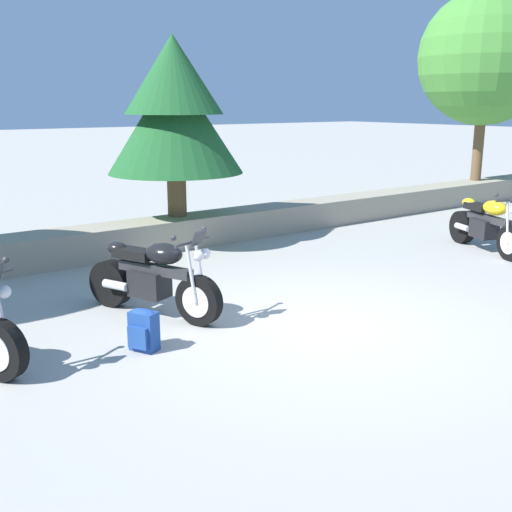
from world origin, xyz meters
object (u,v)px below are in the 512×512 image
at_px(motorcycle_black_centre, 154,279).
at_px(pine_tree_mid_left, 174,108).
at_px(rider_backpack, 144,329).
at_px(motorcycle_yellow_far_right, 487,225).
at_px(leafy_tree_mid_right, 493,61).

distance_m(motorcycle_black_centre, pine_tree_mid_left, 4.57).
bearing_deg(rider_backpack, motorcycle_black_centre, 56.89).
height_order(motorcycle_black_centre, motorcycle_yellow_far_right, same).
bearing_deg(motorcycle_black_centre, motorcycle_yellow_far_right, -3.79).
relative_size(pine_tree_mid_left, leafy_tree_mid_right, 0.66).
height_order(rider_backpack, pine_tree_mid_left, pine_tree_mid_left).
bearing_deg(motorcycle_black_centre, leafy_tree_mid_right, 15.46).
bearing_deg(leafy_tree_mid_right, motorcycle_yellow_far_right, -145.19).
relative_size(rider_backpack, leafy_tree_mid_right, 0.09).
bearing_deg(leafy_tree_mid_right, pine_tree_mid_left, 179.10).
height_order(motorcycle_black_centre, leafy_tree_mid_right, leafy_tree_mid_right).
distance_m(motorcycle_black_centre, rider_backpack, 1.18).
relative_size(rider_backpack, pine_tree_mid_left, 0.14).
height_order(motorcycle_black_centre, pine_tree_mid_left, pine_tree_mid_left).
bearing_deg(pine_tree_mid_left, rider_backpack, -123.34).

